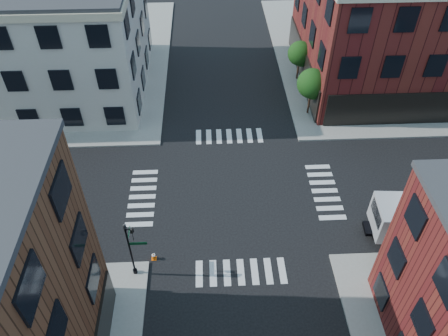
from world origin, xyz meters
TOP-DOWN VIEW (x-y plane):
  - ground at (0.00, 0.00)m, footprint 120.00×120.00m
  - sidewalk_ne at (21.00, 21.00)m, footprint 30.00×30.00m
  - sidewalk_nw at (-21.00, 21.00)m, footprint 30.00×30.00m
  - building_ne at (20.50, 16.00)m, footprint 25.00×16.00m
  - building_nw at (-19.00, 16.00)m, footprint 22.00×16.00m
  - tree_near at (7.56, 9.98)m, footprint 2.69×2.69m
  - tree_far at (7.56, 15.98)m, footprint 2.43×2.43m
  - signal_pole at (-6.72, -6.68)m, footprint 1.29×1.24m
  - box_truck at (13.88, -4.59)m, footprint 9.37×3.39m
  - traffic_cone at (-5.70, -5.70)m, footprint 0.34×0.34m

SIDE VIEW (x-z plane):
  - ground at x=0.00m, z-range 0.00..0.00m
  - sidewalk_ne at x=21.00m, z-range 0.00..0.15m
  - sidewalk_nw at x=-21.00m, z-range 0.00..0.15m
  - traffic_cone at x=-5.70m, z-range -0.01..0.61m
  - box_truck at x=13.88m, z-range 0.08..4.26m
  - signal_pole at x=-6.72m, z-range 0.56..5.16m
  - tree_far at x=7.56m, z-range 0.84..4.91m
  - tree_near at x=7.56m, z-range 0.91..5.41m
  - building_nw at x=-19.00m, z-range 0.00..11.00m
  - building_ne at x=20.50m, z-range 0.00..12.00m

